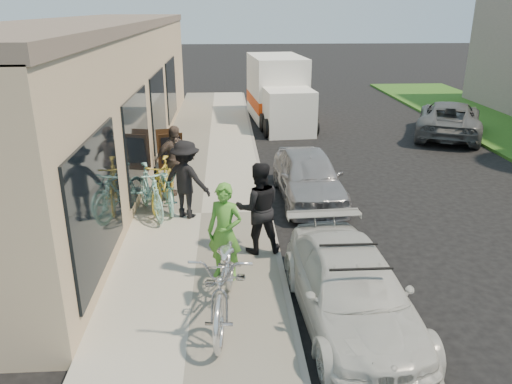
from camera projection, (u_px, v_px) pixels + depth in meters
name	position (u px, v px, depth m)	size (l,w,h in m)	color
ground	(309.00, 284.00, 8.75)	(120.00, 120.00, 0.00)	black
sidewalk	(201.00, 216.00, 11.42)	(3.00, 34.00, 0.15)	#ACA99B
curb	(269.00, 215.00, 11.51)	(0.12, 34.00, 0.13)	gray
storefront	(99.00, 92.00, 15.18)	(3.60, 20.00, 4.22)	#C7A88A
bike_rack	(157.00, 183.00, 11.82)	(0.19, 0.57, 0.83)	black
sandwich_board	(170.00, 150.00, 14.30)	(0.81, 0.82, 1.11)	#331E0E
sedan_white	(351.00, 290.00, 7.51)	(1.78, 3.98, 1.17)	silver
sedan_silver	(308.00, 176.00, 12.38)	(1.49, 3.70, 1.26)	#98979D
moving_truck	(279.00, 94.00, 20.63)	(2.46, 5.56, 2.66)	white
far_car_gray	(449.00, 119.00, 18.55)	(2.16, 4.68, 1.30)	#505254
tandem_bike	(226.00, 278.00, 7.39)	(0.86, 2.46, 1.29)	silver
woman_rider	(225.00, 232.00, 8.41)	(0.62, 0.41, 1.71)	#4F9A33
man_standing	(258.00, 208.00, 9.34)	(0.86, 0.67, 1.77)	black
cruiser_bike_a	(150.00, 191.00, 11.12)	(0.53, 1.89, 1.13)	#92D9CD
cruiser_bike_b	(167.00, 187.00, 11.60)	(0.66, 1.88, 0.99)	#92D9CD
cruiser_bike_c	(163.00, 183.00, 11.57)	(0.54, 1.90, 1.14)	gold
bystander_a	(186.00, 179.00, 10.92)	(1.13, 0.65, 1.75)	black
bystander_b	(175.00, 160.00, 12.32)	(1.02, 0.42, 1.73)	brown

